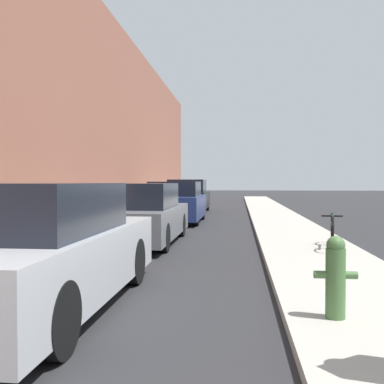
{
  "coord_description": "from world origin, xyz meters",
  "views": [
    {
      "loc": [
        1.44,
        0.33,
        1.47
      ],
      "look_at": [
        0.36,
        10.76,
        1.23
      ],
      "focal_mm": 42.6,
      "sensor_mm": 36.0,
      "label": 1
    }
  ],
  "objects_px": {
    "parked_car_grey": "(139,215)",
    "fire_hydrant": "(336,276)",
    "parked_car_navy": "(176,203)",
    "bicycle": "(332,230)",
    "parked_car_black": "(188,197)",
    "parked_car_silver": "(40,251)"
  },
  "relations": [
    {
      "from": "parked_car_grey",
      "to": "fire_hydrant",
      "type": "distance_m",
      "value": 6.9
    },
    {
      "from": "parked_car_grey",
      "to": "parked_car_black",
      "type": "height_order",
      "value": "parked_car_black"
    },
    {
      "from": "parked_car_grey",
      "to": "bicycle",
      "type": "xyz_separation_m",
      "value": [
        4.26,
        -1.14,
        -0.2
      ]
    },
    {
      "from": "parked_car_grey",
      "to": "parked_car_black",
      "type": "xyz_separation_m",
      "value": [
        -0.1,
        11.15,
        0.07
      ]
    },
    {
      "from": "parked_car_grey",
      "to": "fire_hydrant",
      "type": "bearing_deg",
      "value": -61.3
    },
    {
      "from": "parked_car_black",
      "to": "bicycle",
      "type": "relative_size",
      "value": 2.46
    },
    {
      "from": "parked_car_navy",
      "to": "parked_car_black",
      "type": "height_order",
      "value": "parked_car_black"
    },
    {
      "from": "parked_car_black",
      "to": "fire_hydrant",
      "type": "distance_m",
      "value": 17.54
    },
    {
      "from": "parked_car_black",
      "to": "parked_car_navy",
      "type": "bearing_deg",
      "value": -87.9
    },
    {
      "from": "parked_car_silver",
      "to": "parked_car_grey",
      "type": "bearing_deg",
      "value": 91.14
    },
    {
      "from": "parked_car_silver",
      "to": "fire_hydrant",
      "type": "bearing_deg",
      "value": -6.17
    },
    {
      "from": "parked_car_navy",
      "to": "parked_car_silver",
      "type": "bearing_deg",
      "value": -89.98
    },
    {
      "from": "parked_car_grey",
      "to": "bicycle",
      "type": "distance_m",
      "value": 4.41
    },
    {
      "from": "bicycle",
      "to": "parked_car_black",
      "type": "bearing_deg",
      "value": 119.76
    },
    {
      "from": "parked_car_navy",
      "to": "fire_hydrant",
      "type": "xyz_separation_m",
      "value": [
        3.2,
        -11.6,
        -0.16
      ]
    },
    {
      "from": "parked_car_navy",
      "to": "fire_hydrant",
      "type": "bearing_deg",
      "value": -74.57
    },
    {
      "from": "parked_car_black",
      "to": "bicycle",
      "type": "distance_m",
      "value": 13.04
    },
    {
      "from": "parked_car_navy",
      "to": "bicycle",
      "type": "distance_m",
      "value": 7.88
    },
    {
      "from": "parked_car_silver",
      "to": "parked_car_grey",
      "type": "relative_size",
      "value": 0.99
    },
    {
      "from": "parked_car_grey",
      "to": "parked_car_black",
      "type": "bearing_deg",
      "value": 90.49
    },
    {
      "from": "parked_car_navy",
      "to": "bicycle",
      "type": "height_order",
      "value": "parked_car_navy"
    },
    {
      "from": "parked_car_silver",
      "to": "bicycle",
      "type": "distance_m",
      "value": 6.17
    }
  ]
}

